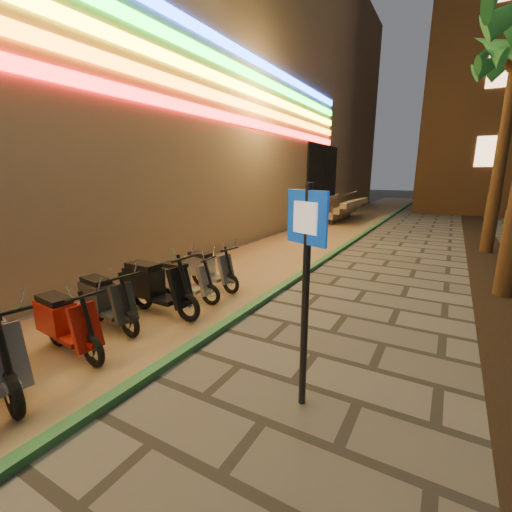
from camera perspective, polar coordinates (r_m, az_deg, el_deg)
The scene contains 10 objects.
ground at distance 4.10m, azimuth -16.85°, elevation -27.58°, with size 120.00×120.00×0.00m, color #474442.
parking_strip at distance 13.29m, azimuth 7.02°, elevation 1.90°, with size 3.40×60.00×0.01m, color #8C7251.
green_curb at distance 12.74m, azimuth 14.09°, elevation 1.29°, with size 0.18×60.00×0.10m, color #26673A.
mall_building at distance 22.07m, azimuth -28.47°, elevation 24.64°, with size 24.23×44.00×15.00m.
pedestrian_sign at distance 3.74m, azimuth 8.30°, elevation -2.00°, with size 0.53×0.26×2.58m.
scooter_6 at distance 5.99m, azimuth -29.31°, elevation -9.63°, with size 1.57×0.58×1.11m.
scooter_7 at distance 6.67m, azimuth -23.90°, elevation -6.78°, with size 1.58×0.63×1.11m.
scooter_8 at distance 6.94m, azimuth -16.64°, elevation -4.80°, with size 1.78×0.63×1.26m.
scooter_9 at distance 7.51m, azimuth -12.03°, elevation -3.91°, with size 1.47×0.51×1.03m.
scooter_10 at distance 8.22m, azimuth -8.07°, elevation -2.08°, with size 1.54×0.62×1.08m.
Camera 1 is at (2.37, -2.04, 2.66)m, focal length 24.00 mm.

